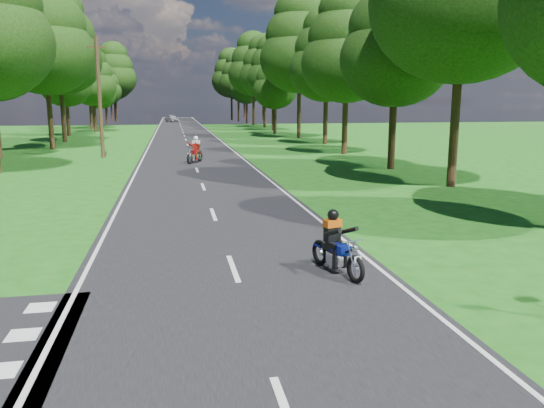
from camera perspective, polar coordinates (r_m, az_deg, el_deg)
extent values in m
plane|color=#185513|center=(10.45, -2.94, -10.34)|extent=(160.00, 160.00, 0.00)
cube|color=black|center=(59.79, -9.40, 7.23)|extent=(7.00, 140.00, 0.02)
cube|color=silver|center=(12.31, -4.19, -6.89)|extent=(0.12, 2.00, 0.01)
cube|color=silver|center=(18.10, -6.32, -1.11)|extent=(0.12, 2.00, 0.01)
cube|color=silver|center=(23.98, -7.41, 1.86)|extent=(0.12, 2.00, 0.01)
cube|color=silver|center=(29.92, -8.07, 3.65)|extent=(0.12, 2.00, 0.01)
cube|color=silver|center=(35.87, -8.51, 4.85)|extent=(0.12, 2.00, 0.01)
cube|color=silver|center=(41.84, -8.83, 5.70)|extent=(0.12, 2.00, 0.01)
cube|color=silver|center=(47.82, -9.07, 6.34)|extent=(0.12, 2.00, 0.01)
cube|color=silver|center=(53.80, -9.25, 6.84)|extent=(0.12, 2.00, 0.01)
cube|color=silver|center=(59.78, -9.40, 7.24)|extent=(0.12, 2.00, 0.01)
cube|color=silver|center=(65.77, -9.52, 7.57)|extent=(0.12, 2.00, 0.01)
cube|color=silver|center=(71.76, -9.62, 7.84)|extent=(0.12, 2.00, 0.01)
cube|color=silver|center=(77.75, -9.71, 8.07)|extent=(0.12, 2.00, 0.01)
cube|color=silver|center=(83.75, -9.78, 8.27)|extent=(0.12, 2.00, 0.01)
cube|color=silver|center=(89.74, -9.85, 8.44)|extent=(0.12, 2.00, 0.01)
cube|color=silver|center=(95.73, -9.90, 8.59)|extent=(0.12, 2.00, 0.01)
cube|color=silver|center=(101.73, -9.95, 8.72)|extent=(0.12, 2.00, 0.01)
cube|color=silver|center=(107.73, -10.00, 8.84)|extent=(0.12, 2.00, 0.01)
cube|color=silver|center=(113.72, -10.04, 8.94)|extent=(0.12, 2.00, 0.01)
cube|color=silver|center=(119.72, -10.07, 9.04)|extent=(0.12, 2.00, 0.01)
cube|color=silver|center=(125.71, -10.10, 9.12)|extent=(0.12, 2.00, 0.01)
cube|color=silver|center=(59.81, -12.58, 7.13)|extent=(0.10, 140.00, 0.01)
cube|color=silver|center=(59.94, -6.22, 7.33)|extent=(0.10, 140.00, 0.01)
cube|color=silver|center=(8.82, -27.18, -15.66)|extent=(0.50, 0.50, 0.01)
cube|color=silver|center=(9.86, -25.20, -12.61)|extent=(0.50, 0.50, 0.01)
cube|color=silver|center=(10.94, -23.63, -10.15)|extent=(0.50, 0.50, 0.01)
cylinder|color=black|center=(46.28, -22.71, 8.14)|extent=(0.40, 0.40, 4.32)
ellipsoid|color=black|center=(46.39, -23.21, 14.69)|extent=(7.56, 7.56, 6.42)
ellipsoid|color=black|center=(46.61, -23.42, 17.27)|extent=(6.48, 6.48, 5.51)
cylinder|color=black|center=(53.71, -21.53, 8.55)|extent=(0.40, 0.40, 4.40)
ellipsoid|color=black|center=(53.82, -21.94, 14.31)|extent=(7.71, 7.71, 6.55)
ellipsoid|color=black|center=(54.02, -22.11, 16.58)|extent=(6.60, 6.60, 5.61)
ellipsoid|color=black|center=(54.30, -22.29, 18.83)|extent=(4.95, 4.95, 4.21)
cylinder|color=black|center=(63.49, -21.07, 8.30)|extent=(0.40, 0.40, 3.20)
ellipsoid|color=black|center=(63.48, -21.32, 11.85)|extent=(5.60, 5.60, 4.76)
ellipsoid|color=black|center=(63.54, -21.42, 13.25)|extent=(4.80, 4.80, 4.08)
ellipsoid|color=black|center=(63.64, -21.53, 14.65)|extent=(3.60, 3.60, 3.06)
cylinder|color=black|center=(70.48, -18.50, 8.67)|extent=(0.40, 0.40, 3.22)
ellipsoid|color=black|center=(70.47, -18.70, 11.89)|extent=(5.64, 5.64, 4.79)
ellipsoid|color=black|center=(70.53, -18.78, 13.16)|extent=(4.83, 4.83, 4.11)
ellipsoid|color=black|center=(70.62, -18.86, 14.43)|extent=(3.62, 3.62, 3.08)
cylinder|color=black|center=(78.37, -18.88, 8.97)|extent=(0.40, 0.40, 3.61)
ellipsoid|color=black|center=(78.38, -19.09, 12.21)|extent=(6.31, 6.31, 5.37)
ellipsoid|color=black|center=(78.46, -19.17, 13.49)|extent=(5.41, 5.41, 4.60)
ellipsoid|color=black|center=(78.57, -19.25, 14.77)|extent=(4.06, 4.06, 3.45)
cylinder|color=black|center=(86.09, -17.89, 8.85)|extent=(0.40, 0.40, 2.67)
ellipsoid|color=black|center=(86.06, -18.02, 11.03)|extent=(4.67, 4.67, 3.97)
ellipsoid|color=black|center=(86.08, -18.08, 11.89)|extent=(4.00, 4.00, 3.40)
ellipsoid|color=black|center=(86.12, -18.13, 12.75)|extent=(3.00, 3.00, 2.55)
cylinder|color=black|center=(95.21, -17.36, 9.16)|extent=(0.40, 0.40, 3.09)
ellipsoid|color=black|center=(95.19, -17.50, 11.44)|extent=(5.40, 5.40, 4.59)
ellipsoid|color=black|center=(95.23, -17.55, 12.35)|extent=(4.63, 4.63, 3.93)
ellipsoid|color=black|center=(95.29, -17.60, 13.25)|extent=(3.47, 3.47, 2.95)
cylinder|color=black|center=(101.57, -16.43, 9.69)|extent=(0.40, 0.40, 4.48)
ellipsoid|color=black|center=(101.63, -16.60, 12.80)|extent=(7.84, 7.84, 6.66)
ellipsoid|color=black|center=(101.74, -16.67, 14.02)|extent=(6.72, 6.72, 5.71)
ellipsoid|color=black|center=(101.90, -16.74, 15.25)|extent=(5.04, 5.04, 4.28)
cylinder|color=black|center=(110.61, -16.51, 9.66)|extent=(0.40, 0.40, 4.09)
ellipsoid|color=black|center=(110.64, -16.66, 12.27)|extent=(7.16, 7.16, 6.09)
ellipsoid|color=black|center=(110.72, -16.71, 13.30)|extent=(6.14, 6.14, 5.22)
ellipsoid|color=black|center=(110.83, -16.77, 14.33)|extent=(4.61, 4.61, 3.92)
cylinder|color=black|center=(25.13, 18.98, 6.95)|extent=(0.40, 0.40, 4.56)
ellipsoid|color=black|center=(25.42, 19.82, 19.66)|extent=(7.98, 7.98, 6.78)
cylinder|color=black|center=(30.92, 12.78, 6.93)|extent=(0.40, 0.40, 3.49)
ellipsoid|color=black|center=(30.93, 13.13, 14.90)|extent=(6.12, 6.12, 5.20)
ellipsoid|color=black|center=(31.10, 13.27, 18.03)|extent=(5.24, 5.24, 4.46)
cylinder|color=black|center=(39.27, 7.83, 8.06)|extent=(0.40, 0.40, 3.69)
ellipsoid|color=black|center=(39.30, 8.01, 14.69)|extent=(6.46, 6.46, 5.49)
ellipsoid|color=black|center=(39.46, 8.08, 17.29)|extent=(5.54, 5.54, 4.71)
ellipsoid|color=black|center=(39.70, 8.16, 19.87)|extent=(4.15, 4.15, 3.53)
cylinder|color=black|center=(48.02, 5.76, 8.65)|extent=(0.40, 0.40, 3.74)
ellipsoid|color=black|center=(48.06, 5.87, 14.15)|extent=(6.55, 6.55, 5.57)
ellipsoid|color=black|center=(48.20, 5.92, 16.32)|extent=(5.62, 5.62, 4.77)
ellipsoid|color=black|center=(48.40, 5.96, 18.47)|extent=(4.21, 4.21, 3.58)
cylinder|color=black|center=(55.92, 2.91, 9.48)|extent=(0.40, 0.40, 4.64)
ellipsoid|color=black|center=(56.06, 2.97, 15.33)|extent=(8.12, 8.12, 6.91)
ellipsoid|color=black|center=(56.27, 2.99, 17.63)|extent=(6.96, 6.96, 5.92)
ellipsoid|color=black|center=(56.58, 3.02, 19.91)|extent=(5.22, 5.22, 4.44)
cylinder|color=black|center=(62.74, 0.31, 8.87)|extent=(0.40, 0.40, 2.91)
ellipsoid|color=black|center=(62.71, 0.31, 12.14)|extent=(5.09, 5.09, 4.33)
ellipsoid|color=black|center=(62.75, 0.31, 13.43)|extent=(4.36, 4.36, 3.71)
ellipsoid|color=black|center=(62.83, 0.31, 14.72)|extent=(3.27, 3.27, 2.78)
cylinder|color=black|center=(70.29, 0.13, 9.49)|extent=(0.40, 0.40, 3.88)
ellipsoid|color=black|center=(70.33, 0.13, 13.38)|extent=(6.78, 6.78, 5.77)
ellipsoid|color=black|center=(70.43, 0.14, 14.92)|extent=(5.81, 5.81, 4.94)
ellipsoid|color=black|center=(70.58, 0.14, 16.45)|extent=(4.36, 4.36, 3.71)
cylinder|color=black|center=(78.68, -0.79, 9.76)|extent=(0.40, 0.40, 4.18)
ellipsoid|color=black|center=(78.74, -0.80, 13.51)|extent=(7.31, 7.31, 6.21)
ellipsoid|color=black|center=(78.85, -0.80, 14.99)|extent=(6.27, 6.27, 5.33)
ellipsoid|color=black|center=(79.02, -0.81, 16.46)|extent=(4.70, 4.70, 4.00)
cylinder|color=black|center=(87.47, -2.00, 10.03)|extent=(0.40, 0.40, 4.63)
ellipsoid|color=black|center=(87.56, -2.02, 13.77)|extent=(8.11, 8.11, 6.89)
ellipsoid|color=black|center=(87.70, -2.03, 15.24)|extent=(6.95, 6.95, 5.91)
ellipsoid|color=black|center=(87.90, -2.04, 16.71)|extent=(5.21, 5.21, 4.43)
cylinder|color=black|center=(94.68, -2.73, 9.72)|extent=(0.40, 0.40, 3.36)
ellipsoid|color=black|center=(94.68, -2.75, 12.22)|extent=(5.88, 5.88, 5.00)
ellipsoid|color=black|center=(94.73, -2.76, 13.21)|extent=(5.04, 5.04, 4.29)
ellipsoid|color=black|center=(94.80, -2.77, 14.20)|extent=(3.78, 3.78, 3.21)
cylinder|color=black|center=(101.77, -3.61, 10.00)|extent=(0.40, 0.40, 4.09)
ellipsoid|color=black|center=(101.81, -3.64, 12.83)|extent=(7.15, 7.15, 6.08)
ellipsoid|color=black|center=(101.89, -3.66, 13.95)|extent=(6.13, 6.13, 5.21)
ellipsoid|color=black|center=(102.01, -3.67, 15.07)|extent=(4.60, 4.60, 3.91)
cylinder|color=black|center=(109.42, -4.35, 10.16)|extent=(0.40, 0.40, 4.48)
ellipsoid|color=black|center=(109.48, -4.40, 13.05)|extent=(7.84, 7.84, 6.66)
ellipsoid|color=black|center=(109.58, -4.41, 14.19)|extent=(6.72, 6.72, 5.71)
ellipsoid|color=black|center=(109.72, -4.43, 15.33)|extent=(5.04, 5.04, 4.28)
cylinder|color=black|center=(120.34, -16.88, 9.65)|extent=(0.40, 0.40, 3.84)
ellipsoid|color=black|center=(120.36, -17.00, 11.90)|extent=(6.72, 6.72, 5.71)
ellipsoid|color=black|center=(120.42, -17.05, 12.79)|extent=(5.76, 5.76, 4.90)
ellipsoid|color=black|center=(120.51, -17.11, 13.68)|extent=(4.32, 4.32, 3.67)
cylinder|color=black|center=(122.75, -2.99, 10.19)|extent=(0.40, 0.40, 4.16)
ellipsoid|color=black|center=(122.78, -3.01, 12.58)|extent=(7.28, 7.28, 6.19)
ellipsoid|color=black|center=(122.85, -3.02, 13.53)|extent=(6.24, 6.24, 5.30)
ellipsoid|color=black|center=(122.96, -3.03, 14.47)|extent=(4.68, 4.68, 3.98)
cylinder|color=black|center=(105.70, -18.83, 9.33)|extent=(0.40, 0.40, 3.52)
ellipsoid|color=black|center=(105.71, -18.97, 11.67)|extent=(6.16, 6.16, 5.24)
ellipsoid|color=black|center=(105.76, -19.03, 12.60)|extent=(5.28, 5.28, 4.49)
ellipsoid|color=black|center=(105.84, -19.09, 13.53)|extent=(3.96, 3.96, 3.37)
cylinder|color=black|center=(109.20, -0.94, 10.19)|extent=(0.40, 0.40, 4.48)
ellipsoid|color=black|center=(109.26, -0.95, 13.08)|extent=(7.84, 7.84, 6.66)
ellipsoid|color=black|center=(109.36, -0.95, 14.23)|extent=(6.72, 6.72, 5.71)
ellipsoid|color=black|center=(109.51, -0.96, 15.37)|extent=(5.04, 5.04, 4.28)
cylinder|color=#382616|center=(37.95, -18.06, 10.78)|extent=(0.26, 0.26, 8.00)
cube|color=#382616|center=(38.11, -18.36, 15.74)|extent=(1.20, 0.10, 0.10)
imported|color=#B6B8BE|center=(100.28, -10.72, 9.04)|extent=(2.81, 4.21, 1.33)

